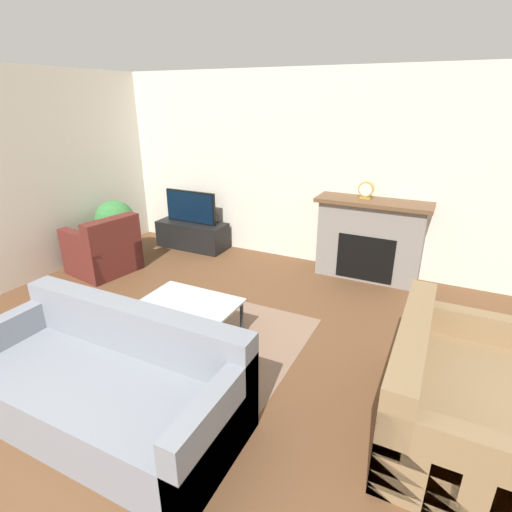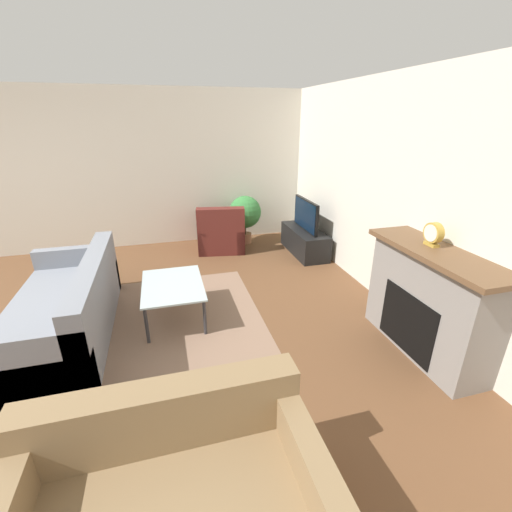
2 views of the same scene
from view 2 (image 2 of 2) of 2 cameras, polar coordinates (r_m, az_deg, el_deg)
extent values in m
cube|color=silver|center=(4.46, 21.71, 9.40)|extent=(8.81, 0.06, 2.70)
cube|color=silver|center=(6.48, -13.92, 13.82)|extent=(0.06, 7.84, 2.70)
cube|color=#896B56|center=(4.26, -12.57, -9.77)|extent=(2.15, 1.88, 0.00)
cube|color=gray|center=(3.76, 26.88, -6.85)|extent=(1.34, 0.43, 1.09)
cube|color=black|center=(3.72, 23.78, -10.13)|extent=(0.74, 0.01, 0.61)
cube|color=brown|center=(3.54, 27.94, 0.48)|extent=(1.46, 0.49, 0.05)
cube|color=black|center=(6.02, 8.09, 2.48)|extent=(1.15, 0.46, 0.43)
cube|color=black|center=(5.88, 8.33, 6.82)|extent=(0.89, 0.05, 0.52)
cube|color=black|center=(5.87, 8.09, 6.80)|extent=(0.85, 0.01, 0.48)
cube|color=gray|center=(4.28, -29.60, -9.00)|extent=(2.14, 0.96, 0.42)
cube|color=gray|center=(4.01, -25.45, -3.59)|extent=(2.14, 0.20, 0.40)
cube|color=gray|center=(5.10, -27.48, -2.21)|extent=(0.14, 0.96, 0.66)
cube|color=gray|center=(3.41, -33.66, -15.63)|extent=(0.14, 0.96, 0.66)
cube|color=#8C704C|center=(2.24, -15.00, -24.19)|extent=(0.20, 1.58, 0.40)
cube|color=#8C704C|center=(2.31, 8.01, -32.92)|extent=(0.97, 0.14, 0.66)
cube|color=#5B231E|center=(6.18, -5.78, 3.07)|extent=(0.87, 0.91, 0.42)
cube|color=#5B231E|center=(5.80, -5.91, 6.02)|extent=(0.33, 0.82, 0.40)
cube|color=#5B231E|center=(6.15, -2.75, 4.24)|extent=(0.77, 0.26, 0.66)
cube|color=#5B231E|center=(6.15, -8.89, 4.01)|extent=(0.77, 0.26, 0.66)
cylinder|color=#333338|center=(4.55, -17.54, -5.14)|extent=(0.04, 0.04, 0.42)
cylinder|color=#333338|center=(3.79, -17.76, -11.02)|extent=(0.04, 0.04, 0.42)
cylinder|color=#333338|center=(4.55, -9.96, -4.38)|extent=(0.04, 0.04, 0.42)
cylinder|color=#333338|center=(3.79, -8.53, -10.09)|extent=(0.04, 0.04, 0.42)
cube|color=silver|center=(4.05, -13.75, -4.72)|extent=(0.95, 0.68, 0.02)
cylinder|color=#AD704C|center=(6.49, -1.78, 3.02)|extent=(0.23, 0.23, 0.19)
cylinder|color=#4C3823|center=(6.43, -1.80, 4.55)|extent=(0.03, 0.03, 0.18)
sphere|color=#387F3D|center=(6.34, -1.83, 7.35)|extent=(0.59, 0.59, 0.59)
cube|color=#B79338|center=(3.63, 27.18, 1.77)|extent=(0.14, 0.07, 0.03)
cylinder|color=#B79338|center=(3.60, 27.49, 3.46)|extent=(0.20, 0.07, 0.20)
cylinder|color=white|center=(3.57, 27.05, 3.42)|extent=(0.16, 0.00, 0.16)
camera|label=1|loc=(3.19, -78.89, 6.65)|focal=28.00mm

